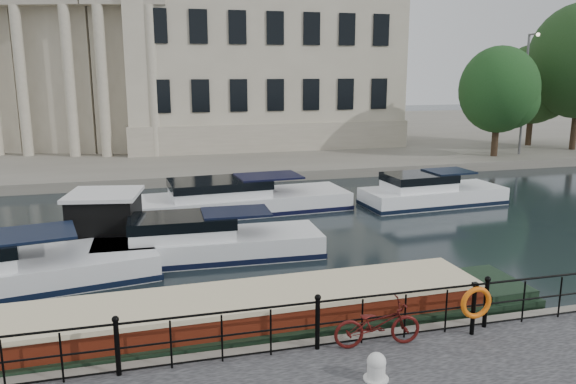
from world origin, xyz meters
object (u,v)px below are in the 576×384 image
Objects in this scene: bicycle at (377,324)px; narrowboat at (198,334)px; mooring_bollard at (376,367)px; harbour_hut at (106,225)px; life_ring_post at (476,303)px.

bicycle is 4.11m from narrowboat.
bicycle is 1.37m from mooring_bollard.
harbour_hut reaches higher than bicycle.
mooring_bollard is at bearing -47.26° from narrowboat.
bicycle is at bearing -48.99° from harbour_hut.
harbour_hut reaches higher than mooring_bollard.
bicycle is at bearing 65.71° from mooring_bollard.
mooring_bollard is 12.40m from harbour_hut.
life_ring_post is (2.25, -0.13, 0.26)m from bicycle.
life_ring_post reaches higher than mooring_bollard.
narrowboat is 8.41m from harbour_hut.
bicycle is 0.11× the size of narrowboat.
life_ring_post is at bearing -40.72° from harbour_hut.
mooring_bollard is 0.45× the size of life_ring_post.
bicycle reaches higher than mooring_bollard.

